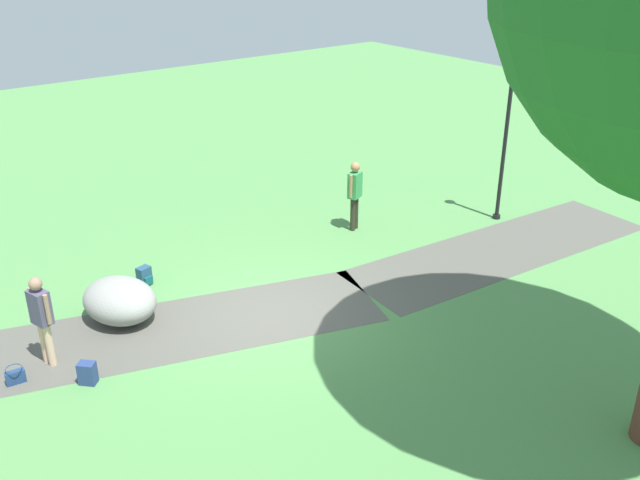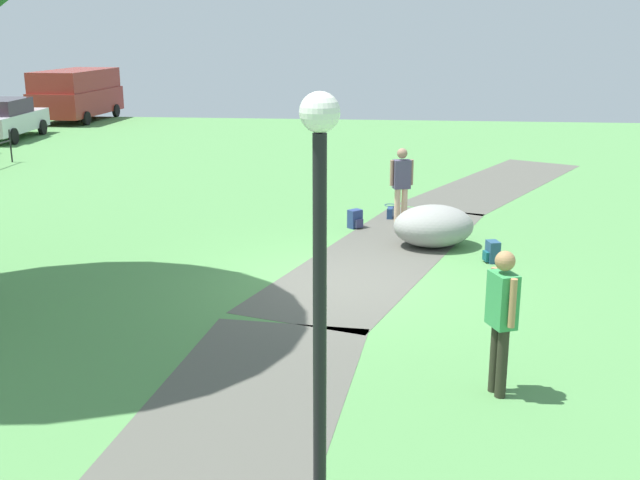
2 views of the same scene
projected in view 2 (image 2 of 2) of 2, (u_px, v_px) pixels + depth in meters
name	position (u px, v px, depth m)	size (l,w,h in m)	color
ground_plane	(341.00, 282.00, 13.29)	(48.00, 48.00, 0.00)	#518A4A
footpath_segment_near	(203.00, 472.00, 7.61)	(8.16, 2.92, 0.01)	#53524A
footpath_segment_mid	(382.00, 253.00, 14.94)	(8.31, 4.57, 0.01)	#53524A
footpath_segment_far	(499.00, 183.00, 21.69)	(8.15, 5.69, 0.01)	#53524A
lamp_post	(320.00, 300.00, 5.54)	(0.28, 0.28, 3.81)	black
lawn_boulder	(433.00, 226.00, 15.35)	(1.61, 1.85, 0.83)	gray
woman_with_handbag	(401.00, 181.00, 16.81)	(0.33, 0.50, 1.70)	beige
man_near_boulder	(502.00, 312.00, 8.97)	(0.49, 0.36, 1.77)	#2C2C1F
handbag_on_grass	(390.00, 212.00, 17.68)	(0.33, 0.30, 0.31)	navy
backpack_by_boulder	(492.00, 252.00, 14.36)	(0.32, 0.31, 0.40)	navy
spare_backpack_on_lawn	(355.00, 219.00, 16.80)	(0.35, 0.35, 0.40)	navy
frisbee_on_grass	(446.00, 216.00, 17.85)	(0.23, 0.23, 0.02)	#3BA9D0
parked_hatchback_blue	(4.00, 118.00, 29.85)	(4.43, 2.07, 1.56)	silver
delivery_van	(76.00, 93.00, 35.84)	(5.40, 2.66, 2.30)	maroon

